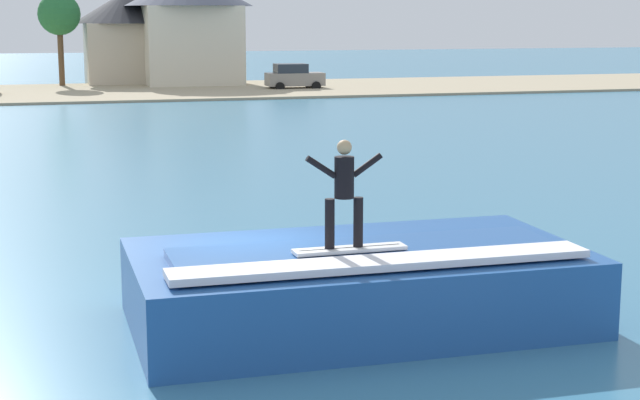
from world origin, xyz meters
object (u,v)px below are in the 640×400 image
(car_far_shore, at_px, (294,77))
(house_small_cottage, at_px, (127,33))
(surfer, at_px, (344,188))
(surfboard, at_px, (350,249))
(wave_crest, at_px, (358,285))
(house_gabled_white, at_px, (189,22))
(tree_tall_bare, at_px, (59,15))

(car_far_shore, bearing_deg, house_small_cottage, 138.85)
(surfer, bearing_deg, surfboard, -11.84)
(wave_crest, distance_m, surfboard, 1.10)
(wave_crest, xyz_separation_m, surfer, (-0.45, -0.64, 1.82))
(surfer, xyz_separation_m, house_gabled_white, (6.88, 61.04, 2.21))
(house_small_cottage, bearing_deg, car_far_shore, -41.15)
(car_far_shore, height_order, tree_tall_bare, tree_tall_bare)
(house_gabled_white, bearing_deg, house_small_cottage, 152.57)
(tree_tall_bare, bearing_deg, car_far_shore, -24.16)
(surfer, distance_m, house_gabled_white, 61.47)
(car_far_shore, relative_size, house_small_cottage, 0.50)
(house_gabled_white, bearing_deg, tree_tall_bare, -179.96)
(surfboard, xyz_separation_m, house_gabled_white, (6.79, 61.06, 3.23))
(surfer, relative_size, house_small_cottage, 0.22)
(tree_tall_bare, bearing_deg, wave_crest, -87.14)
(wave_crest, bearing_deg, car_far_shore, 76.63)
(house_gabled_white, bearing_deg, surfer, -96.43)
(surfboard, relative_size, tree_tall_bare, 0.28)
(surfer, height_order, tree_tall_bare, tree_tall_bare)
(wave_crest, distance_m, tree_tall_bare, 60.64)
(tree_tall_bare, bearing_deg, house_small_cottage, 24.96)
(car_far_shore, height_order, house_gabled_white, house_gabled_white)
(surfboard, relative_size, surfer, 1.07)
(car_far_shore, distance_m, tree_tall_bare, 17.73)
(wave_crest, bearing_deg, surfboard, -118.73)
(wave_crest, distance_m, house_small_cottage, 62.83)
(surfboard, bearing_deg, house_gabled_white, 83.66)
(house_gabled_white, height_order, tree_tall_bare, house_gabled_white)
(house_small_cottage, distance_m, tree_tall_bare, 5.66)
(wave_crest, distance_m, car_far_shore, 54.84)
(surfer, bearing_deg, tree_tall_bare, 92.40)
(house_small_cottage, relative_size, tree_tall_bare, 1.17)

